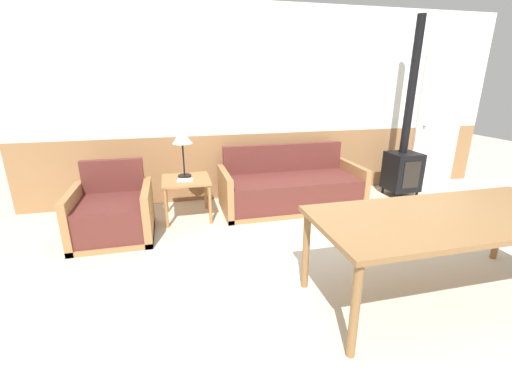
{
  "coord_description": "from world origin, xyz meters",
  "views": [
    {
      "loc": [
        -1.51,
        -2.27,
        1.73
      ],
      "look_at": [
        -0.66,
        1.16,
        0.55
      ],
      "focal_mm": 24.0,
      "sensor_mm": 36.0,
      "label": 1
    }
  ],
  "objects_px": {
    "couch": "(291,189)",
    "table_lamp": "(182,139)",
    "armchair": "(113,215)",
    "dining_table": "(451,222)",
    "side_table": "(186,184)",
    "wood_stove": "(404,156)"
  },
  "relations": [
    {
      "from": "side_table",
      "to": "dining_table",
      "type": "relative_size",
      "value": 0.27
    },
    {
      "from": "couch",
      "to": "table_lamp",
      "type": "distance_m",
      "value": 1.62
    },
    {
      "from": "dining_table",
      "to": "wood_stove",
      "type": "height_order",
      "value": "wood_stove"
    },
    {
      "from": "couch",
      "to": "dining_table",
      "type": "bearing_deg",
      "value": -77.92
    },
    {
      "from": "side_table",
      "to": "dining_table",
      "type": "bearing_deg",
      "value": -49.35
    },
    {
      "from": "table_lamp",
      "to": "wood_stove",
      "type": "height_order",
      "value": "wood_stove"
    },
    {
      "from": "couch",
      "to": "dining_table",
      "type": "distance_m",
      "value": 2.37
    },
    {
      "from": "armchair",
      "to": "table_lamp",
      "type": "distance_m",
      "value": 1.22
    },
    {
      "from": "table_lamp",
      "to": "dining_table",
      "type": "distance_m",
      "value": 3.04
    },
    {
      "from": "armchair",
      "to": "side_table",
      "type": "height_order",
      "value": "armchair"
    },
    {
      "from": "armchair",
      "to": "dining_table",
      "type": "xyz_separation_m",
      "value": [
        2.76,
        -1.86,
        0.41
      ]
    },
    {
      "from": "wood_stove",
      "to": "couch",
      "type": "bearing_deg",
      "value": -178.03
    },
    {
      "from": "couch",
      "to": "table_lamp",
      "type": "bearing_deg",
      "value": 178.04
    },
    {
      "from": "side_table",
      "to": "wood_stove",
      "type": "relative_size",
      "value": 0.23
    },
    {
      "from": "couch",
      "to": "armchair",
      "type": "height_order",
      "value": "couch"
    },
    {
      "from": "table_lamp",
      "to": "armchair",
      "type": "bearing_deg",
      "value": -150.6
    },
    {
      "from": "armchair",
      "to": "table_lamp",
      "type": "relative_size",
      "value": 1.41
    },
    {
      "from": "side_table",
      "to": "dining_table",
      "type": "distance_m",
      "value": 2.95
    },
    {
      "from": "side_table",
      "to": "table_lamp",
      "type": "xyz_separation_m",
      "value": [
        -0.01,
        0.1,
        0.56
      ]
    },
    {
      "from": "armchair",
      "to": "wood_stove",
      "type": "bearing_deg",
      "value": -2.29
    },
    {
      "from": "armchair",
      "to": "dining_table",
      "type": "relative_size",
      "value": 0.39
    },
    {
      "from": "dining_table",
      "to": "wood_stove",
      "type": "bearing_deg",
      "value": 60.69
    }
  ]
}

